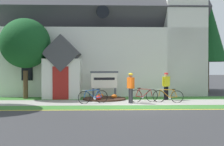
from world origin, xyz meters
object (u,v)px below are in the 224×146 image
(bicycle_red, at_px, (168,96))
(roadside_conifer, at_px, (207,27))
(cyclist_in_yellow_jersey, at_px, (131,86))
(cyclist_in_white_jersey, at_px, (166,84))
(church_sign, at_px, (104,81))
(bicycle_black, at_px, (144,95))
(yard_deciduous_tree, at_px, (25,44))
(bicycle_yellow, at_px, (93,97))

(bicycle_red, bearing_deg, roadside_conifer, 54.58)
(roadside_conifer, bearing_deg, cyclist_in_yellow_jersey, -134.27)
(cyclist_in_white_jersey, distance_m, cyclist_in_yellow_jersey, 2.89)
(church_sign, distance_m, bicycle_black, 2.98)
(roadside_conifer, distance_m, yard_deciduous_tree, 14.65)
(church_sign, relative_size, yard_deciduous_tree, 0.34)
(church_sign, relative_size, bicycle_red, 1.05)
(bicycle_red, xyz_separation_m, cyclist_in_yellow_jersey, (-2.21, -0.39, 0.64))
(bicycle_black, relative_size, cyclist_in_yellow_jersey, 1.01)
(bicycle_red, relative_size, bicycle_black, 1.00)
(bicycle_yellow, relative_size, yard_deciduous_tree, 0.32)
(bicycle_red, xyz_separation_m, roadside_conifer, (4.95, 6.96, 5.04))
(bicycle_red, relative_size, yard_deciduous_tree, 0.33)
(roadside_conifer, bearing_deg, church_sign, -149.84)
(cyclist_in_yellow_jersey, bearing_deg, cyclist_in_white_jersey, 34.35)
(roadside_conifer, relative_size, yard_deciduous_tree, 1.59)
(cyclist_in_white_jersey, height_order, cyclist_in_yellow_jersey, cyclist_in_white_jersey)
(bicycle_yellow, relative_size, bicycle_black, 0.97)
(bicycle_red, bearing_deg, cyclist_in_yellow_jersey, -170.05)
(bicycle_black, bearing_deg, cyclist_in_yellow_jersey, -143.08)
(bicycle_yellow, xyz_separation_m, roadside_conifer, (9.27, 7.23, 5.04))
(bicycle_red, distance_m, cyclist_in_white_jersey, 1.41)
(cyclist_in_white_jersey, xyz_separation_m, yard_deciduous_tree, (-9.01, 1.12, 2.59))
(bicycle_red, bearing_deg, cyclist_in_white_jersey, 82.01)
(bicycle_yellow, height_order, cyclist_in_white_jersey, cyclist_in_white_jersey)
(bicycle_red, height_order, bicycle_black, bicycle_black)
(yard_deciduous_tree, bearing_deg, church_sign, -4.72)
(bicycle_black, bearing_deg, bicycle_yellow, -170.24)
(bicycle_black, distance_m, cyclist_in_yellow_jersey, 1.22)
(church_sign, bearing_deg, cyclist_in_white_jersey, -10.21)
(bicycle_red, height_order, roadside_conifer, roadside_conifer)
(bicycle_yellow, relative_size, bicycle_red, 0.97)
(cyclist_in_white_jersey, bearing_deg, bicycle_black, -147.13)
(roadside_conifer, height_order, yard_deciduous_tree, roadside_conifer)
(bicycle_yellow, distance_m, bicycle_red, 4.33)
(bicycle_black, xyz_separation_m, yard_deciduous_tree, (-7.47, 2.12, 3.21))
(cyclist_in_white_jersey, bearing_deg, yard_deciduous_tree, 172.91)
(bicycle_red, xyz_separation_m, cyclist_in_white_jersey, (0.17, 1.24, 0.64))
(cyclist_in_yellow_jersey, relative_size, yard_deciduous_tree, 0.33)
(bicycle_yellow, distance_m, cyclist_in_yellow_jersey, 2.20)
(church_sign, distance_m, roadside_conifer, 10.86)
(bicycle_yellow, xyz_separation_m, cyclist_in_white_jersey, (4.50, 1.51, 0.63))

